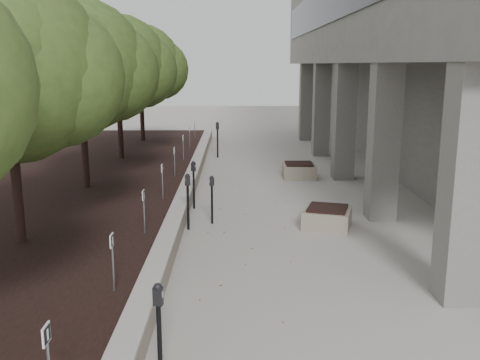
{
  "coord_description": "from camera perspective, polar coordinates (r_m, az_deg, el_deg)",
  "views": [
    {
      "loc": [
        -0.42,
        -7.55,
        3.96
      ],
      "look_at": [
        -0.27,
        6.3,
        0.96
      ],
      "focal_mm": 40.13,
      "sensor_mm": 36.0,
      "label": 1
    }
  ],
  "objects": [
    {
      "name": "ground",
      "position": [
        8.53,
        2.34,
        -15.44
      ],
      "size": [
        90.0,
        90.0,
        0.0
      ],
      "primitive_type": "plane",
      "color": "#A29D95",
      "rests_on": "ground"
    },
    {
      "name": "berry_scatter",
      "position": [
        13.16,
        0.8,
        -5.26
      ],
      "size": [
        3.3,
        14.1,
        0.02
      ],
      "primitive_type": null,
      "color": "maroon",
      "rests_on": "ground"
    },
    {
      "name": "parking_sign_8",
      "position": [
        26.3,
        -4.84,
        5.43
      ],
      "size": [
        0.04,
        0.22,
        0.96
      ],
      "primitive_type": null,
      "color": "black",
      "rests_on": "planting_bed"
    },
    {
      "name": "parking_meter_4",
      "position": [
        14.95,
        -4.94,
        -0.53
      ],
      "size": [
        0.16,
        0.14,
        1.36
      ],
      "primitive_type": null,
      "rotation": [
        0.0,
        0.0,
        -0.37
      ],
      "color": "black",
      "rests_on": "ground"
    },
    {
      "name": "parking_sign_5",
      "position": [
        17.43,
        -6.97,
        1.93
      ],
      "size": [
        0.04,
        0.22,
        0.96
      ],
      "primitive_type": null,
      "color": "black",
      "rests_on": "planting_bed"
    },
    {
      "name": "parking_meter_2",
      "position": [
        13.05,
        -5.56,
        -2.32
      ],
      "size": [
        0.16,
        0.14,
        1.4
      ],
      "primitive_type": null,
      "rotation": [
        0.0,
        0.0,
        0.31
      ],
      "color": "black",
      "rests_on": "ground"
    },
    {
      "name": "crabapple_tree_5",
      "position": [
        25.94,
        -10.5,
        10.14
      ],
      "size": [
        4.6,
        4.0,
        5.44
      ],
      "primitive_type": null,
      "color": "#344D1D",
      "rests_on": "planting_bed"
    },
    {
      "name": "planter_back",
      "position": [
        19.21,
        6.29,
        1.04
      ],
      "size": [
        1.15,
        1.15,
        0.53
      ],
      "primitive_type": null,
      "rotation": [
        0.0,
        0.0,
        -0.01
      ],
      "color": "gray",
      "rests_on": "ground"
    },
    {
      "name": "crabapple_tree_3",
      "position": [
        16.18,
        -16.52,
        8.73
      ],
      "size": [
        4.6,
        4.0,
        5.44
      ],
      "primitive_type": null,
      "color": "#344D1D",
      "rests_on": "planting_bed"
    },
    {
      "name": "planter_front",
      "position": [
        13.46,
        9.25,
        -3.92
      ],
      "size": [
        1.39,
        1.39,
        0.52
      ],
      "primitive_type": null,
      "rotation": [
        0.0,
        0.0,
        -0.3
      ],
      "color": "gray",
      "rests_on": "ground"
    },
    {
      "name": "crabapple_tree_2",
      "position": [
        11.46,
        -23.29,
        7.02
      ],
      "size": [
        4.6,
        4.0,
        5.44
      ],
      "primitive_type": null,
      "color": "#344D1D",
      "rests_on": "planting_bed"
    },
    {
      "name": "parking_sign_2",
      "position": [
        8.83,
        -13.36,
        -8.56
      ],
      "size": [
        0.04,
        0.22,
        0.96
      ],
      "primitive_type": null,
      "color": "black",
      "rests_on": "planting_bed"
    },
    {
      "name": "retaining_wall",
      "position": [
        17.02,
        -5.34,
        -0.44
      ],
      "size": [
        0.39,
        26.0,
        0.5
      ],
      "primitive_type": null,
      "color": "gray",
      "rests_on": "ground"
    },
    {
      "name": "planting_bed",
      "position": [
        17.72,
        -17.27,
        -0.61
      ],
      "size": [
        7.0,
        26.0,
        0.4
      ],
      "primitive_type": "cube",
      "color": "black",
      "rests_on": "ground"
    },
    {
      "name": "parking_sign_4",
      "position": [
        14.51,
        -8.25,
        -0.19
      ],
      "size": [
        0.04,
        0.22,
        0.96
      ],
      "primitive_type": null,
      "color": "black",
      "rests_on": "planting_bed"
    },
    {
      "name": "parking_sign_6",
      "position": [
        20.38,
        -6.05,
        3.43
      ],
      "size": [
        0.04,
        0.22,
        0.96
      ],
      "primitive_type": null,
      "color": "black",
      "rests_on": "planting_bed"
    },
    {
      "name": "parking_meter_1",
      "position": [
        6.96,
        -8.57,
        -15.99
      ],
      "size": [
        0.15,
        0.12,
        1.37
      ],
      "primitive_type": null,
      "rotation": [
        0.0,
        0.0,
        -0.16
      ],
      "color": "black",
      "rests_on": "ground"
    },
    {
      "name": "parking_sign_3",
      "position": [
        11.63,
        -10.17,
        -3.35
      ],
      "size": [
        0.04,
        0.22,
        0.96
      ],
      "primitive_type": null,
      "color": "black",
      "rests_on": "planting_bed"
    },
    {
      "name": "parking_meter_3",
      "position": [
        13.51,
        -3.0,
        -2.11
      ],
      "size": [
        0.15,
        0.13,
        1.25
      ],
      "primitive_type": null,
      "rotation": [
        0.0,
        0.0,
        0.37
      ],
      "color": "black",
      "rests_on": "ground"
    },
    {
      "name": "crabapple_tree_4",
      "position": [
        21.03,
        -12.82,
        9.61
      ],
      "size": [
        4.6,
        4.0,
        5.44
      ],
      "primitive_type": null,
      "color": "#344D1D",
      "rests_on": "planting_bed"
    },
    {
      "name": "parking_meter_5",
      "position": [
        23.2,
        -2.4,
        4.3
      ],
      "size": [
        0.16,
        0.12,
        1.56
      ],
      "primitive_type": null,
      "rotation": [
        0.0,
        0.0,
        -0.09
      ],
      "color": "black",
      "rests_on": "ground"
    },
    {
      "name": "parking_sign_7",
      "position": [
        23.34,
        -5.37,
        4.56
      ],
      "size": [
        0.04,
        0.22,
        0.96
      ],
      "primitive_type": null,
      "color": "black",
      "rests_on": "planting_bed"
    }
  ]
}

